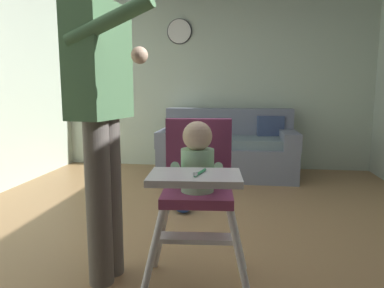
{
  "coord_description": "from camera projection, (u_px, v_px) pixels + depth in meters",
  "views": [
    {
      "loc": [
        0.4,
        -2.3,
        1.09
      ],
      "look_at": [
        0.12,
        -0.26,
        0.78
      ],
      "focal_mm": 32.83,
      "sensor_mm": 36.0,
      "label": 1
    }
  ],
  "objects": [
    {
      "name": "adult_standing",
      "position": [
        102.0,
        110.0,
        1.93
      ],
      "size": [
        0.51,
        0.55,
        1.74
      ],
      "rotation": [
        0.0,
        0.0,
        -0.16
      ],
      "color": "#645D58",
      "rests_on": "ground"
    },
    {
      "name": "wall_clock",
      "position": [
        179.0,
        31.0,
        4.9
      ],
      "size": [
        0.35,
        0.04,
        0.35
      ],
      "color": "white"
    },
    {
      "name": "wall_far",
      "position": [
        213.0,
        71.0,
        4.96
      ],
      "size": [
        5.13,
        0.06,
        2.75
      ],
      "primitive_type": "cube",
      "color": "#B6C7B5",
      "rests_on": "ground"
    },
    {
      "name": "toy_ball",
      "position": [
        183.0,
        203.0,
        3.17
      ],
      "size": [
        0.18,
        0.18,
        0.18
      ],
      "primitive_type": "sphere",
      "color": "#284CB7",
      "rests_on": "ground"
    },
    {
      "name": "high_chair",
      "position": [
        198.0,
        175.0,
        1.82
      ],
      "size": [
        0.65,
        0.76,
        0.95
      ],
      "rotation": [
        0.0,
        0.0,
        -1.49
      ],
      "color": "white",
      "rests_on": "ground"
    },
    {
      "name": "couch",
      "position": [
        228.0,
        150.0,
        4.57
      ],
      "size": [
        1.72,
        0.86,
        0.86
      ],
      "rotation": [
        0.0,
        0.0,
        -1.57
      ],
      "color": "slate",
      "rests_on": "ground"
    },
    {
      "name": "ground",
      "position": [
        181.0,
        254.0,
        2.48
      ],
      "size": [
        5.93,
        7.05,
        0.1
      ],
      "primitive_type": "cube",
      "color": "#9A744B"
    }
  ]
}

